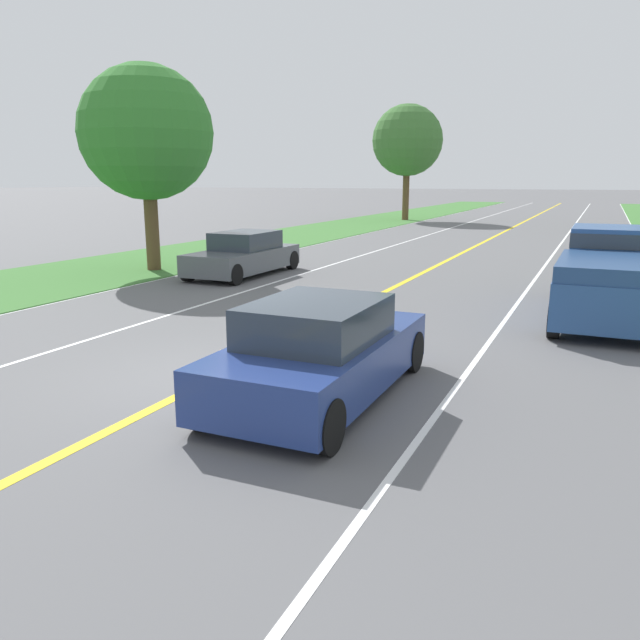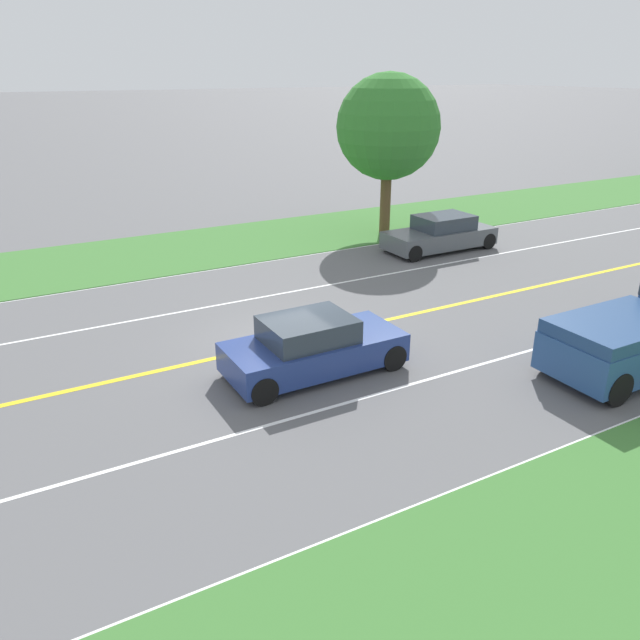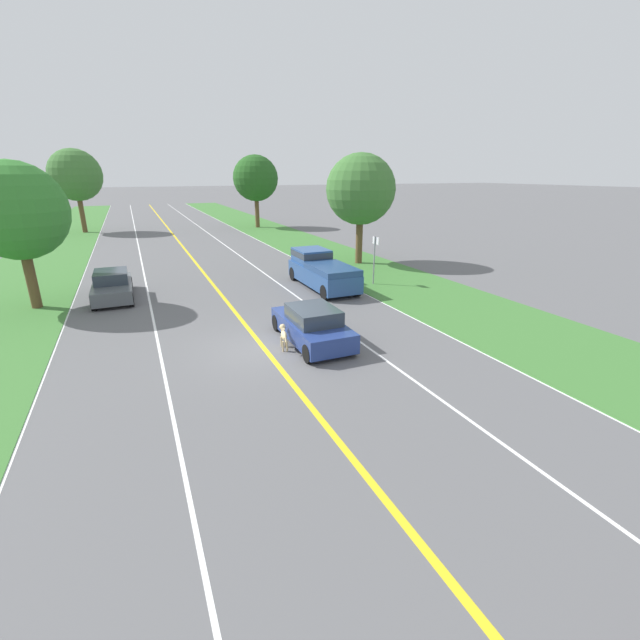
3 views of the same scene
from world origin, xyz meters
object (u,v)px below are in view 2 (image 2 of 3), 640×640
ego_car (313,347)px  oncoming_car (440,234)px  roadside_tree_left_near (388,127)px  dog (285,336)px

ego_car → oncoming_car: ego_car is taller
oncoming_car → roadside_tree_left_near: roadside_tree_left_near is taller
ego_car → dog: 1.18m
dog → roadside_tree_left_near: roadside_tree_left_near is taller
oncoming_car → ego_car: bearing=126.2°
ego_car → oncoming_car: size_ratio=0.94×
roadside_tree_left_near → oncoming_car: bearing=6.6°
ego_car → dog: bearing=-173.1°
ego_car → roadside_tree_left_near: size_ratio=0.64×
oncoming_car → roadside_tree_left_near: (-3.29, -0.38, 3.80)m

